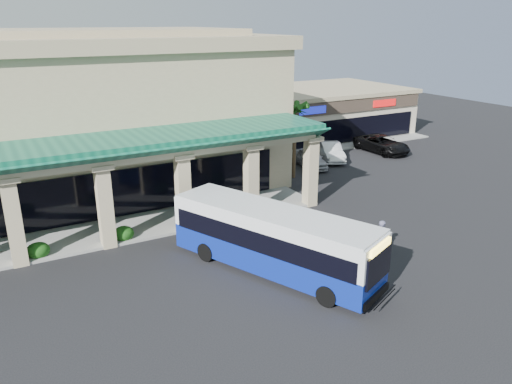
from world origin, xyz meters
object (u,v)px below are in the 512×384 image
pedestrian (382,238)px  car_gray (382,144)px  transit_bus (273,241)px  car_silver (311,158)px  car_white (331,151)px

pedestrian → car_gray: (15.20, 16.57, -0.17)m
transit_bus → car_gray: bearing=12.4°
car_silver → car_white: car_white is taller
car_silver → car_white: size_ratio=0.93×
pedestrian → car_white: 19.04m
car_white → car_silver: bearing=-138.3°
pedestrian → car_silver: pedestrian is taller
car_white → transit_bus: bearing=-111.4°
car_white → car_gray: size_ratio=0.83×
car_gray → transit_bus: bearing=-145.4°
car_white → car_gray: bearing=22.4°
pedestrian → car_silver: bearing=-6.2°
pedestrian → transit_bus: bearing=94.5°
pedestrian → car_white: pedestrian is taller
pedestrian → car_gray: bearing=-26.6°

